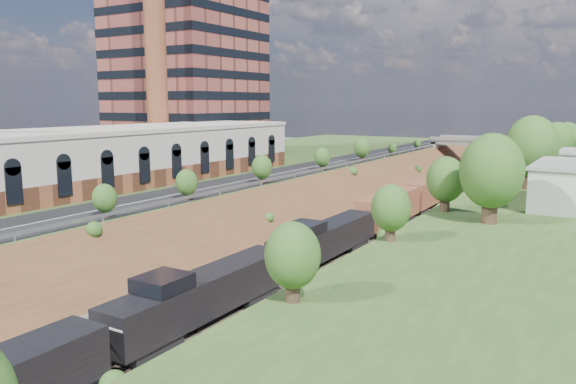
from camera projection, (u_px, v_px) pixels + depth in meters
name	position (u px, v px, depth m)	size (l,w,h in m)	color
platform_left	(192.00, 181.00, 90.15)	(44.00, 180.00, 5.00)	#2F5221
embankment_left	(312.00, 210.00, 79.31)	(7.07, 180.00, 7.07)	brown
embankment_right	(470.00, 228.00, 68.08)	(7.07, 180.00, 7.07)	brown
rail_left_track	(367.00, 216.00, 75.01)	(1.58, 180.00, 0.18)	gray
rail_right_track	(404.00, 220.00, 72.35)	(1.58, 180.00, 0.18)	gray
road	(284.00, 173.00, 80.81)	(8.00, 180.00, 0.10)	black
guardrail	(309.00, 171.00, 78.47)	(0.10, 171.00, 0.70)	#99999E
commercial_building	(102.00, 157.00, 68.06)	(14.30, 62.30, 7.00)	brown
highrise_tower	(184.00, 3.00, 101.11)	(22.00, 22.00, 53.90)	brown
smokestack	(155.00, 36.00, 84.75)	(3.20, 3.20, 40.00)	brown
overpass	(488.00, 148.00, 125.31)	(24.50, 8.30, 7.40)	gray
tree_right_large	(492.00, 172.00, 46.63)	(5.25, 5.25, 7.61)	#473323
tree_left_crest	(63.00, 204.00, 44.81)	(2.45, 2.45, 3.55)	#473323
freight_train	(384.00, 211.00, 66.12)	(2.83, 114.67, 4.55)	black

